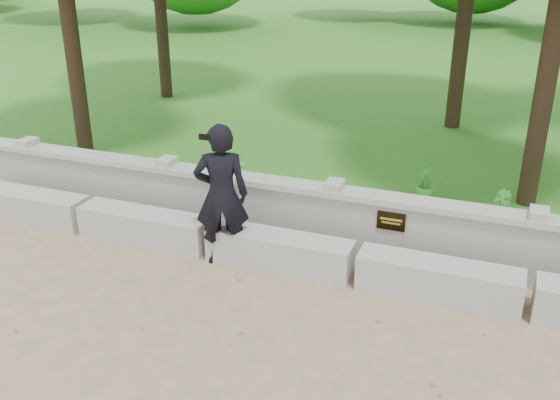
{
  "coord_description": "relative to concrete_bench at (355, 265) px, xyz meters",
  "views": [
    {
      "loc": [
        1.53,
        -4.68,
        3.99
      ],
      "look_at": [
        -1.01,
        1.94,
        0.92
      ],
      "focal_mm": 40.0,
      "sensor_mm": 36.0,
      "label": 1
    }
  ],
  "objects": [
    {
      "name": "shrub_b",
      "position": [
        1.56,
        1.65,
        0.3
      ],
      "size": [
        0.33,
        0.37,
        0.54
      ],
      "primitive_type": "imported",
      "rotation": [
        0.0,
        0.0,
        1.95
      ],
      "color": "green",
      "rests_on": "lawn"
    },
    {
      "name": "ground",
      "position": [
        -0.0,
        -1.9,
        -0.22
      ],
      "size": [
        80.0,
        80.0,
        0.0
      ],
      "primitive_type": "plane",
      "color": "tan",
      "rests_on": "ground"
    },
    {
      "name": "man_main",
      "position": [
        -1.74,
        -0.11,
        0.71
      ],
      "size": [
        0.81,
        0.75,
        1.87
      ],
      "color": "black",
      "rests_on": "ground"
    },
    {
      "name": "concrete_bench",
      "position": [
        0.0,
        0.0,
        0.0
      ],
      "size": [
        11.9,
        0.45,
        0.45
      ],
      "color": "#B2AFA8",
      "rests_on": "ground"
    },
    {
      "name": "parapet_wall",
      "position": [
        0.0,
        0.7,
        0.24
      ],
      "size": [
        12.5,
        0.35,
        0.9
      ],
      "color": "#A7A59E",
      "rests_on": "ground"
    },
    {
      "name": "shrub_a",
      "position": [
        -2.24,
        1.4,
        0.33
      ],
      "size": [
        0.38,
        0.33,
        0.62
      ],
      "primitive_type": "imported",
      "rotation": [
        0.0,
        0.0,
        0.39
      ],
      "color": "green",
      "rests_on": "lawn"
    },
    {
      "name": "shrub_d",
      "position": [
        0.47,
        2.29,
        0.28
      ],
      "size": [
        0.29,
        0.32,
        0.52
      ],
      "primitive_type": "imported",
      "rotation": [
        0.0,
        0.0,
        4.81
      ],
      "color": "green",
      "rests_on": "lawn"
    },
    {
      "name": "lawn",
      "position": [
        -0.0,
        12.1,
        -0.1
      ],
      "size": [
        40.0,
        22.0,
        0.25
      ],
      "primitive_type": "cube",
      "color": "#21711C",
      "rests_on": "ground"
    }
  ]
}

